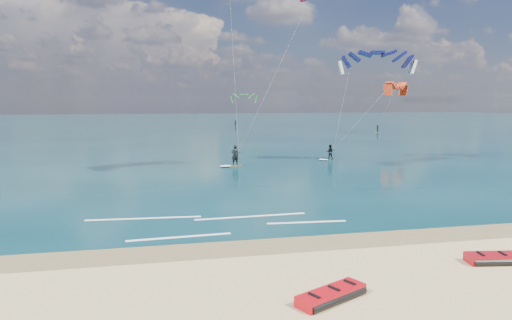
{
  "coord_description": "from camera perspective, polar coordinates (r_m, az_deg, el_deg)",
  "views": [
    {
      "loc": [
        -4.3,
        -16.25,
        6.5
      ],
      "look_at": [
        0.79,
        8.0,
        3.23
      ],
      "focal_mm": 32.0,
      "sensor_mm": 36.0,
      "label": 1
    }
  ],
  "objects": [
    {
      "name": "ground",
      "position": [
        56.79,
        -7.42,
        0.88
      ],
      "size": [
        320.0,
        320.0,
        0.0
      ],
      "primitive_type": "plane",
      "color": "tan",
      "rests_on": "ground"
    },
    {
      "name": "wet_sand_strip",
      "position": [
        20.77,
        0.72,
        -10.71
      ],
      "size": [
        320.0,
        2.4,
        0.01
      ],
      "primitive_type": "cube",
      "color": "brown",
      "rests_on": "ground"
    },
    {
      "name": "sea",
      "position": [
        120.5,
        -9.81,
        4.32
      ],
      "size": [
        320.0,
        200.0,
        0.04
      ],
      "primitive_type": "cube",
      "color": "#082B30",
      "rests_on": "ground"
    },
    {
      "name": "packed_kite_left",
      "position": [
        15.79,
        9.37,
        -16.9
      ],
      "size": [
        3.03,
        2.28,
        0.42
      ],
      "primitive_type": null,
      "rotation": [
        0.0,
        0.0,
        0.46
      ],
      "color": "red",
      "rests_on": "ground"
    },
    {
      "name": "packed_kite_mid",
      "position": [
        21.19,
        28.08,
        -11.26
      ],
      "size": [
        2.94,
        1.6,
        0.43
      ],
      "primitive_type": null,
      "rotation": [
        0.0,
        0.0,
        -0.15
      ],
      "color": "#A30B14",
      "rests_on": "ground"
    },
    {
      "name": "kitesurfer_main",
      "position": [
        41.18,
        -0.36,
        12.49
      ],
      "size": [
        10.0,
        10.44,
        19.46
      ],
      "rotation": [
        0.0,
        0.0,
        0.46
      ],
      "color": "gold",
      "rests_on": "sea"
    },
    {
      "name": "kitesurfer_far",
      "position": [
        48.85,
        12.27,
        7.62
      ],
      "size": [
        10.06,
        5.91,
        12.74
      ],
      "rotation": [
        0.0,
        0.0,
        0.38
      ],
      "color": "#AFBF1C",
      "rests_on": "sea"
    },
    {
      "name": "shoreline_foam",
      "position": [
        24.55,
        -5.06,
        -7.76
      ],
      "size": [
        13.81,
        4.49,
        0.01
      ],
      "color": "white",
      "rests_on": "ground"
    },
    {
      "name": "distant_kites",
      "position": [
        103.11,
        -12.3,
        6.9
      ],
      "size": [
        91.79,
        37.34,
        14.56
      ],
      "color": "#FF3E16",
      "rests_on": "ground"
    }
  ]
}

